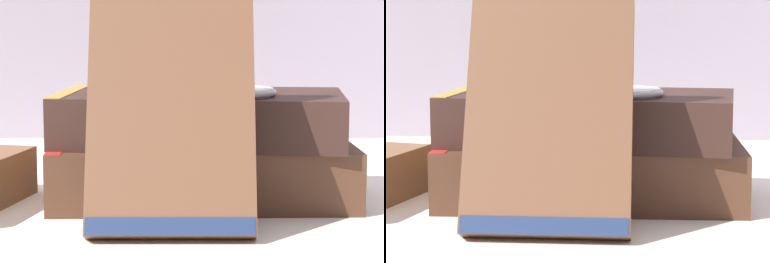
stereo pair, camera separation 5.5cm
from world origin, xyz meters
TOP-DOWN VIEW (x-y plane):
  - ground_plane at (0.00, 0.00)m, footprint 3.00×3.00m
  - book_flat_bottom at (-0.03, 0.03)m, footprint 0.24×0.13m
  - book_flat_top at (-0.03, 0.03)m, footprint 0.23×0.14m
  - book_leaning_front at (-0.04, -0.07)m, footprint 0.11×0.08m
  - pocket_watch at (0.01, 0.01)m, footprint 0.06×0.06m
  - reading_glasses at (-0.06, 0.17)m, footprint 0.10×0.05m

SIDE VIEW (x-z plane):
  - ground_plane at x=0.00m, z-range 0.00..0.00m
  - reading_glasses at x=-0.06m, z-range 0.00..0.00m
  - book_flat_bottom at x=-0.03m, z-range 0.00..0.05m
  - book_flat_top at x=-0.03m, z-range 0.05..0.09m
  - book_leaning_front at x=-0.04m, z-range -0.01..0.15m
  - pocket_watch at x=0.01m, z-range 0.08..0.09m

